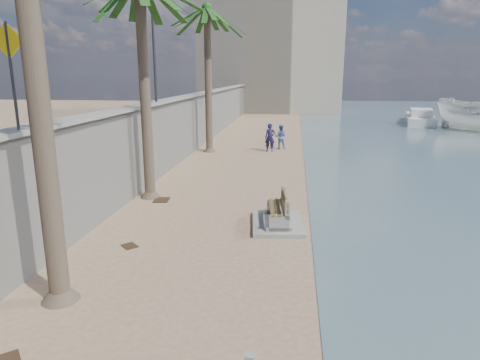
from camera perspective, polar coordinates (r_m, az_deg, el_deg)
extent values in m
plane|color=#9C7D60|center=(9.23, -2.51, -18.03)|extent=(140.00, 140.00, 0.00)
cube|color=gray|center=(28.65, -6.12, 7.61)|extent=(0.45, 70.00, 3.50)
cube|color=gray|center=(28.51, -6.21, 11.21)|extent=(0.80, 70.00, 0.12)
cube|color=#B7AA93|center=(59.84, 4.16, 15.97)|extent=(18.00, 12.00, 14.00)
cube|color=gray|center=(14.32, 5.01, -5.78)|extent=(1.87, 2.56, 0.13)
cylinder|color=brown|center=(9.50, -25.16, 8.61)|extent=(0.44, 0.44, 8.44)
cylinder|color=brown|center=(17.13, -12.53, 11.06)|extent=(0.42, 0.42, 8.23)
cylinder|color=brown|center=(27.30, -4.24, 12.84)|extent=(0.44, 0.44, 8.72)
cylinder|color=#2D2D33|center=(11.20, -28.08, 11.96)|extent=(0.07, 0.07, 2.40)
cube|color=yellow|center=(11.22, -28.56, 15.98)|extent=(0.78, 0.03, 0.78)
cylinder|color=#2D2D33|center=(20.78, -11.42, 17.08)|extent=(0.12, 0.12, 5.00)
imported|color=#18153C|center=(27.62, 4.03, 5.93)|extent=(0.76, 0.52, 2.08)
imported|color=#4D65A0|center=(28.71, 5.43, 5.93)|extent=(0.89, 0.70, 1.80)
cube|color=#382616|center=(17.31, -10.42, -2.63)|extent=(0.66, 0.79, 0.03)
cube|color=#382616|center=(13.01, -14.50, -8.51)|extent=(0.58, 0.58, 0.03)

